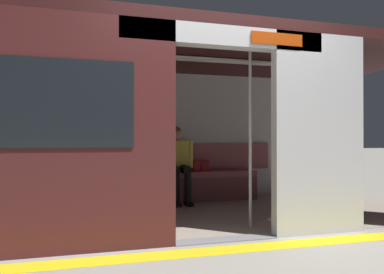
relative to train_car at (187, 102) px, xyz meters
name	(u,v)px	position (x,y,z in m)	size (l,w,h in m)	color
ground_plane	(225,240)	(-0.07, 1.22, -1.48)	(60.00, 60.00, 0.00)	gray
platform_edge_strip	(237,249)	(-0.07, 1.52, -1.48)	(8.00, 0.24, 0.01)	yellow
train_car	(187,102)	(0.00, 0.00, 0.00)	(6.40, 2.76, 2.22)	silver
bench_seat	(175,179)	(-0.07, -1.03, -1.12)	(2.69, 0.44, 0.47)	#935156
person_seated	(177,158)	(-0.09, -0.97, -0.79)	(0.55, 0.67, 1.20)	#D8CC4C
handbag	(200,166)	(-0.50, -1.07, -0.92)	(0.26, 0.15, 0.17)	maroon
book	(151,171)	(0.30, -1.11, -0.99)	(0.15, 0.22, 0.03)	#B22D2D
grab_pole_door	(172,135)	(0.39, 0.84, -0.44)	(0.04, 0.04, 2.08)	silver
grab_pole_far	(250,135)	(-0.53, 0.80, -0.44)	(0.04, 0.04, 2.08)	silver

